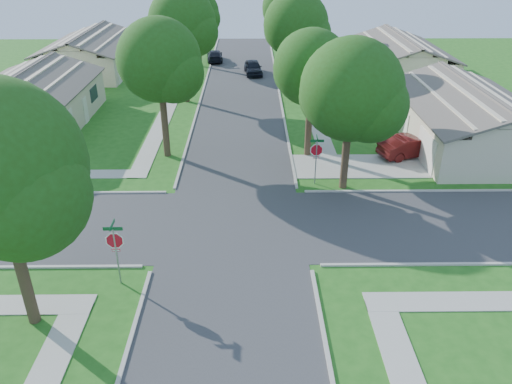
{
  "coord_description": "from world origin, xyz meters",
  "views": [
    {
      "loc": [
        0.89,
        -21.88,
        13.37
      ],
      "look_at": [
        1.15,
        0.57,
        1.6
      ],
      "focal_mm": 35.0,
      "sensor_mm": 36.0,
      "label": 1
    }
  ],
  "objects_px": {
    "house_nw_far": "(92,57)",
    "car_curb_west": "(215,56)",
    "tree_w_far": "(198,14)",
    "stop_sign_ne": "(316,152)",
    "car_driveway": "(410,146)",
    "tree_w_mid": "(183,25)",
    "house_nw_near": "(29,106)",
    "stop_sign_sw": "(115,243)",
    "tree_e_near": "(312,71)",
    "tree_w_near": "(160,64)",
    "tree_ne_corner": "(352,94)",
    "house_ne_near": "(467,123)",
    "house_ne_far": "(398,62)",
    "tree_e_far": "(286,10)",
    "car_curb_east": "(253,67)",
    "tree_e_mid": "(297,28)"
  },
  "relations": [
    {
      "from": "house_nw_far",
      "to": "house_nw_near",
      "type": "bearing_deg",
      "value": -90.0
    },
    {
      "from": "stop_sign_sw",
      "to": "stop_sign_ne",
      "type": "relative_size",
      "value": 1.0
    },
    {
      "from": "tree_w_far",
      "to": "house_nw_far",
      "type": "bearing_deg",
      "value": -169.95
    },
    {
      "from": "tree_e_near",
      "to": "tree_w_near",
      "type": "bearing_deg",
      "value": 180.0
    },
    {
      "from": "house_ne_far",
      "to": "house_ne_near",
      "type": "bearing_deg",
      "value": -90.0
    },
    {
      "from": "stop_sign_sw",
      "to": "tree_ne_corner",
      "type": "bearing_deg",
      "value": 38.84
    },
    {
      "from": "tree_w_far",
      "to": "house_nw_far",
      "type": "distance_m",
      "value": 12.19
    },
    {
      "from": "stop_sign_sw",
      "to": "tree_w_mid",
      "type": "xyz_separation_m",
      "value": [
        0.06,
        25.71,
        4.46
      ]
    },
    {
      "from": "stop_sign_ne",
      "to": "tree_ne_corner",
      "type": "distance_m",
      "value": 3.96
    },
    {
      "from": "stop_sign_ne",
      "to": "car_curb_west",
      "type": "bearing_deg",
      "value": 103.99
    },
    {
      "from": "tree_w_near",
      "to": "tree_w_far",
      "type": "bearing_deg",
      "value": 90.01
    },
    {
      "from": "tree_e_mid",
      "to": "tree_w_far",
      "type": "distance_m",
      "value": 16.06
    },
    {
      "from": "car_driveway",
      "to": "stop_sign_sw",
      "type": "bearing_deg",
      "value": 109.28
    },
    {
      "from": "tree_ne_corner",
      "to": "house_nw_far",
      "type": "height_order",
      "value": "tree_ne_corner"
    },
    {
      "from": "tree_w_near",
      "to": "car_driveway",
      "type": "height_order",
      "value": "tree_w_near"
    },
    {
      "from": "house_nw_far",
      "to": "tree_w_mid",
      "type": "bearing_deg",
      "value": -44.07
    },
    {
      "from": "car_curb_west",
      "to": "tree_w_mid",
      "type": "bearing_deg",
      "value": 79.85
    },
    {
      "from": "stop_sign_ne",
      "to": "tree_e_far",
      "type": "xyz_separation_m",
      "value": [
        0.05,
        29.31,
        3.95
      ]
    },
    {
      "from": "car_curb_west",
      "to": "house_nw_near",
      "type": "bearing_deg",
      "value": 54.35
    },
    {
      "from": "tree_w_mid",
      "to": "car_driveway",
      "type": "relative_size",
      "value": 2.18
    },
    {
      "from": "tree_w_near",
      "to": "house_ne_far",
      "type": "relative_size",
      "value": 0.66
    },
    {
      "from": "house_nw_near",
      "to": "house_nw_far",
      "type": "height_order",
      "value": "same"
    },
    {
      "from": "car_curb_east",
      "to": "stop_sign_ne",
      "type": "bearing_deg",
      "value": -88.02
    },
    {
      "from": "house_ne_near",
      "to": "house_nw_near",
      "type": "xyz_separation_m",
      "value": [
        -31.98,
        4.0,
        0.0
      ]
    },
    {
      "from": "house_nw_far",
      "to": "car_curb_west",
      "type": "relative_size",
      "value": 3.17
    },
    {
      "from": "tree_w_mid",
      "to": "house_ne_far",
      "type": "xyz_separation_m",
      "value": [
        20.63,
        7.99,
        -4.97
      ]
    },
    {
      "from": "tree_e_near",
      "to": "house_ne_near",
      "type": "relative_size",
      "value": 0.61
    },
    {
      "from": "car_driveway",
      "to": "tree_e_far",
      "type": "bearing_deg",
      "value": -5.39
    },
    {
      "from": "stop_sign_ne",
      "to": "tree_w_mid",
      "type": "xyz_separation_m",
      "value": [
        -9.34,
        16.31,
        4.46
      ]
    },
    {
      "from": "house_nw_near",
      "to": "tree_w_near",
      "type": "bearing_deg",
      "value": -27.83
    },
    {
      "from": "stop_sign_sw",
      "to": "tree_e_far",
      "type": "xyz_separation_m",
      "value": [
        9.45,
        38.71,
        3.95
      ]
    },
    {
      "from": "tree_w_near",
      "to": "house_ne_far",
      "type": "distance_m",
      "value": 29.1
    },
    {
      "from": "tree_e_mid",
      "to": "tree_e_far",
      "type": "relative_size",
      "value": 1.06
    },
    {
      "from": "stop_sign_sw",
      "to": "tree_w_near",
      "type": "relative_size",
      "value": 0.33
    },
    {
      "from": "tree_ne_corner",
      "to": "stop_sign_ne",
      "type": "bearing_deg",
      "value": 163.45
    },
    {
      "from": "tree_w_far",
      "to": "stop_sign_sw",
      "type": "bearing_deg",
      "value": -90.07
    },
    {
      "from": "tree_e_far",
      "to": "tree_w_mid",
      "type": "distance_m",
      "value": 16.05
    },
    {
      "from": "tree_w_mid",
      "to": "tree_w_far",
      "type": "bearing_deg",
      "value": 90.05
    },
    {
      "from": "tree_w_far",
      "to": "car_curb_west",
      "type": "xyz_separation_m",
      "value": [
        1.45,
        2.41,
        -4.88
      ]
    },
    {
      "from": "house_nw_near",
      "to": "house_ne_near",
      "type": "bearing_deg",
      "value": -7.13
    },
    {
      "from": "tree_w_near",
      "to": "stop_sign_ne",
      "type": "bearing_deg",
      "value": -24.74
    },
    {
      "from": "stop_sign_ne",
      "to": "car_driveway",
      "type": "xyz_separation_m",
      "value": [
        6.8,
        4.0,
        -1.31
      ]
    },
    {
      "from": "tree_ne_corner",
      "to": "car_driveway",
      "type": "relative_size",
      "value": 1.98
    },
    {
      "from": "stop_sign_sw",
      "to": "car_curb_east",
      "type": "xyz_separation_m",
      "value": [
        5.9,
        35.12,
        -1.32
      ]
    },
    {
      "from": "tree_w_mid",
      "to": "car_curb_west",
      "type": "bearing_deg",
      "value": 84.66
    },
    {
      "from": "tree_w_mid",
      "to": "house_nw_near",
      "type": "bearing_deg",
      "value": -152.1
    },
    {
      "from": "tree_ne_corner",
      "to": "house_nw_far",
      "type": "distance_m",
      "value": 35.9
    },
    {
      "from": "car_curb_east",
      "to": "tree_w_far",
      "type": "bearing_deg",
      "value": 142.71
    },
    {
      "from": "stop_sign_ne",
      "to": "tree_e_far",
      "type": "relative_size",
      "value": 0.34
    },
    {
      "from": "house_nw_far",
      "to": "car_curb_west",
      "type": "xyz_separation_m",
      "value": [
        12.79,
        4.42,
        -0.89
      ]
    }
  ]
}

